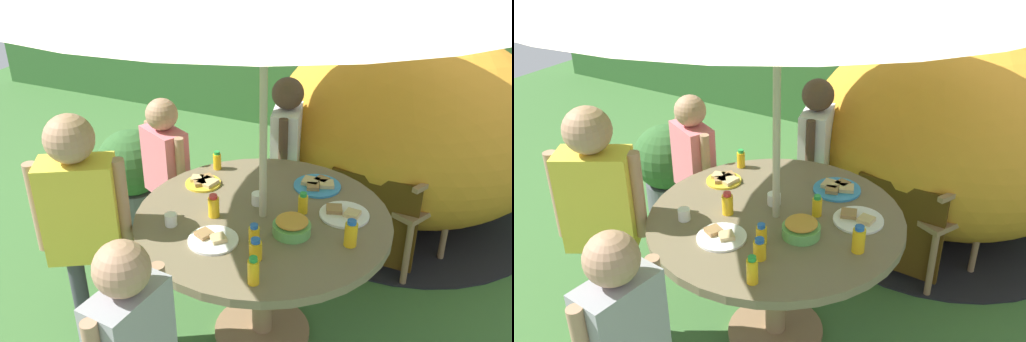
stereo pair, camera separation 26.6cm
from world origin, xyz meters
TOP-DOWN VIEW (x-y plane):
  - ground_plane at (0.00, 0.00)m, footprint 10.00×10.00m
  - hedge_backdrop at (0.00, 3.04)m, footprint 9.00×0.70m
  - garden_table at (0.00, 0.00)m, footprint 1.26×1.26m
  - wooden_chair at (0.54, 1.10)m, footprint 0.68×0.63m
  - dome_tent at (0.43, 1.65)m, footprint 2.07×2.07m
  - potted_plant at (-1.33, 0.73)m, footprint 0.48×0.48m
  - child_in_white_shirt at (-0.21, 0.88)m, footprint 0.23×0.39m
  - child_in_pink_shirt at (-0.80, 0.38)m, footprint 0.35×0.27m
  - child_in_yellow_shirt at (-0.74, -0.43)m, footprint 0.40×0.34m
  - child_in_grey_shirt at (-0.11, -0.95)m, footprint 0.20×0.40m
  - snack_bowl at (0.18, -0.09)m, footprint 0.18×0.18m
  - plate_front_edge at (-0.42, 0.16)m, footprint 0.19×0.19m
  - plate_near_left at (0.15, 0.38)m, footprint 0.25×0.25m
  - plate_center_front at (-0.12, -0.29)m, footprint 0.23×0.23m
  - plate_center_back at (0.36, 0.16)m, footprint 0.24×0.24m
  - juice_bottle_near_right at (0.46, -0.07)m, footprint 0.06×0.06m
  - juice_bottle_far_left at (0.11, -0.34)m, footprint 0.06×0.06m
  - juice_bottle_far_right at (0.06, -0.23)m, footprint 0.05×0.05m
  - juice_bottle_mid_left at (0.17, -0.49)m, footprint 0.05×0.05m
  - juice_bottle_mid_right at (0.17, 0.11)m, footprint 0.05×0.05m
  - juice_bottle_back_edge at (-0.22, -0.10)m, footprint 0.06×0.06m
  - juice_bottle_spot_a at (-0.43, 0.35)m, footprint 0.05×0.05m
  - cup_near at (-0.37, -0.25)m, footprint 0.06×0.06m
  - cup_far at (-0.06, 0.09)m, footprint 0.07×0.07m

SIDE VIEW (x-z plane):
  - ground_plane at x=0.00m, z-range -0.02..0.00m
  - potted_plant at x=-1.33m, z-range 0.04..0.71m
  - wooden_chair at x=0.54m, z-range 0.06..1.11m
  - garden_table at x=0.00m, z-range 0.25..1.01m
  - dome_tent at x=0.43m, z-range -0.01..1.33m
  - child_in_pink_shirt at x=-0.80m, z-range 0.15..1.27m
  - child_in_white_shirt at x=-0.21m, z-range 0.16..1.33m
  - child_in_grey_shirt at x=-0.11m, z-range 0.16..1.34m
  - plate_center_front at x=-0.12m, z-range 0.75..0.78m
  - plate_center_back at x=0.36m, z-range 0.75..0.78m
  - plate_near_left at x=0.15m, z-range 0.75..0.79m
  - plate_front_edge at x=-0.42m, z-range 0.75..0.79m
  - cup_near at x=-0.37m, z-range 0.76..0.82m
  - cup_far at x=-0.06m, z-range 0.76..0.82m
  - snack_bowl at x=0.18m, z-range 0.75..0.84m
  - juice_bottle_far_right at x=0.06m, z-range 0.75..0.86m
  - juice_bottle_far_left at x=0.11m, z-range 0.75..0.86m
  - juice_bottle_spot_a at x=-0.43m, z-range 0.75..0.86m
  - juice_bottle_mid_right at x=0.17m, z-range 0.75..0.86m
  - juice_bottle_back_edge at x=-0.22m, z-range 0.75..0.87m
  - juice_bottle_mid_left at x=0.17m, z-range 0.75..0.88m
  - juice_bottle_near_right at x=0.46m, z-range 0.75..0.88m
  - child_in_yellow_shirt at x=-0.74m, z-range 0.18..1.51m
  - hedge_backdrop at x=0.00m, z-range 0.00..1.74m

